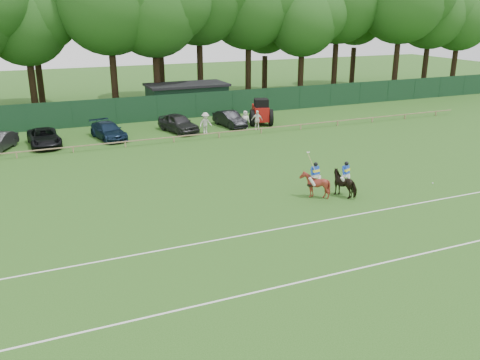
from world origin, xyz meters
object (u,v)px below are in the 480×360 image
tractor (261,112)px  hatch_grey (178,123)px  horse_dark (345,183)px  spectator_mid (257,120)px  spectator_left (205,123)px  suv_black (44,138)px  sedan_navy (108,131)px  estate_black (230,119)px  spectator_right (245,120)px  utility_shed (187,98)px  horse_chestnut (315,185)px  polo_ball (433,183)px

tractor → hatch_grey: bearing=-163.2°
horse_dark → spectator_mid: 17.96m
spectator_left → spectator_mid: size_ratio=1.07×
suv_black → sedan_navy: bearing=0.2°
spectator_mid → tractor: 2.25m
estate_black → spectator_mid: size_ratio=2.41×
horse_dark → sedan_navy: size_ratio=0.37×
spectator_right → utility_shed: utility_shed is taller
spectator_left → utility_shed: bearing=70.7°
horse_dark → utility_shed: utility_shed is taller
estate_black → spectator_mid: bearing=-61.0°
horse_chestnut → estate_black: (2.67, 19.60, -0.08)m
tractor → suv_black: bearing=-161.2°
horse_dark → hatch_grey: (-4.21, 19.75, 0.05)m
spectator_left → polo_ball: spectator_left is taller
polo_ball → utility_shed: (-7.01, 28.66, 1.49)m
sedan_navy → spectator_right: 12.31m
sedan_navy → spectator_mid: size_ratio=2.70×
polo_ball → tractor: (-2.47, 20.01, 1.13)m
hatch_grey → horse_dark: bearing=-93.6°
horse_dark → suv_black: (-15.54, 19.25, -0.07)m
spectator_mid → polo_ball: spectator_mid is taller
estate_black → polo_ball: estate_black is taller
horse_chestnut → utility_shed: (1.12, 27.80, 0.76)m
estate_black → suv_black: bearing=174.9°
estate_black → sedan_navy: bearing=174.5°
sedan_navy → spectator_mid: 13.15m
sedan_navy → horse_chestnut: bearing=-77.0°
suv_black → tractor: tractor is taller
tractor → utility_shed: bearing=135.5°
horse_chestnut → polo_ball: 8.20m
horse_chestnut → hatch_grey: (-2.43, 19.29, 0.02)m
suv_black → spectator_left: spectator_left is taller
sedan_navy → hatch_grey: bearing=-9.8°
estate_black → spectator_right: (0.99, -1.35, 0.11)m
horse_chestnut → spectator_left: (-0.44, 17.63, 0.17)m
utility_shed → spectator_left: bearing=-98.7°
horse_chestnut → spectator_left: bearing=-97.7°
horse_dark → hatch_grey: size_ratio=0.38×
suv_black → utility_shed: bearing=27.7°
sedan_navy → tractor: 14.29m
spectator_left → tractor: 6.29m
suv_black → tractor: size_ratio=1.44×
estate_black → spectator_left: 3.69m
estate_black → tractor: size_ratio=1.25×
spectator_left → estate_black: bearing=21.9°
suv_black → spectator_left: bearing=-8.5°
sedan_navy → polo_ball: (16.75, -19.99, -0.65)m
horse_dark → estate_black: (0.88, 20.07, -0.05)m
horse_dark → spectator_left: size_ratio=0.94×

